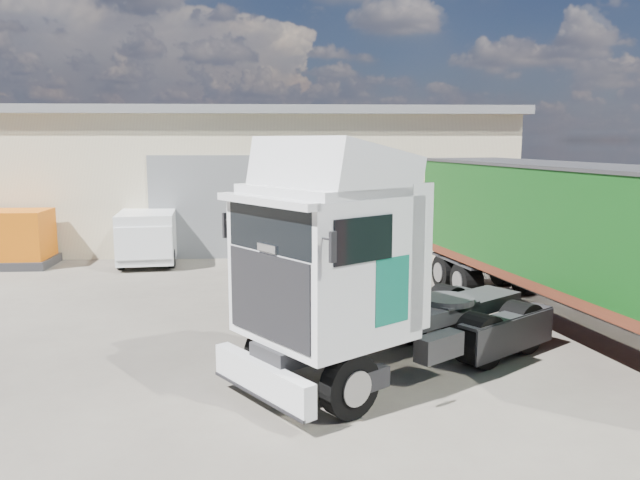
{
  "coord_description": "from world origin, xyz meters",
  "views": [
    {
      "loc": [
        0.83,
        -11.68,
        4.1
      ],
      "look_at": [
        1.57,
        3.0,
        1.75
      ],
      "focal_mm": 35.0,
      "sensor_mm": 36.0,
      "label": 1
    }
  ],
  "objects_px": {
    "tractor_unit": "(360,281)",
    "panel_van": "(149,235)",
    "box_trailer": "(573,230)",
    "orange_skip": "(5,242)"
  },
  "relations": [
    {
      "from": "tractor_unit",
      "to": "panel_van",
      "type": "distance_m",
      "value": 12.58
    },
    {
      "from": "tractor_unit",
      "to": "box_trailer",
      "type": "distance_m",
      "value": 5.6
    },
    {
      "from": "tractor_unit",
      "to": "orange_skip",
      "type": "height_order",
      "value": "tractor_unit"
    },
    {
      "from": "box_trailer",
      "to": "orange_skip",
      "type": "xyz_separation_m",
      "value": [
        -15.37,
        7.66,
        -1.39
      ]
    },
    {
      "from": "orange_skip",
      "to": "tractor_unit",
      "type": "bearing_deg",
      "value": -46.28
    },
    {
      "from": "orange_skip",
      "to": "panel_van",
      "type": "bearing_deg",
      "value": 7.16
    },
    {
      "from": "tractor_unit",
      "to": "orange_skip",
      "type": "relative_size",
      "value": 2.09
    },
    {
      "from": "tractor_unit",
      "to": "panel_van",
      "type": "bearing_deg",
      "value": 172.02
    },
    {
      "from": "box_trailer",
      "to": "orange_skip",
      "type": "height_order",
      "value": "box_trailer"
    },
    {
      "from": "box_trailer",
      "to": "panel_van",
      "type": "distance_m",
      "value": 13.76
    }
  ]
}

